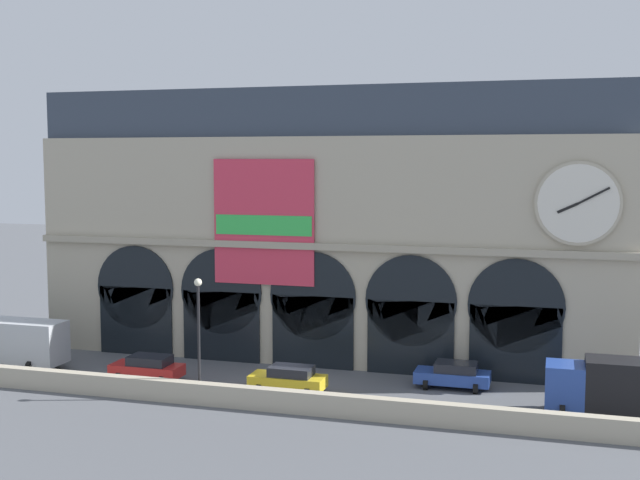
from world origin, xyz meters
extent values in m
plane|color=#54565B|center=(0.00, 0.00, 0.00)|extent=(200.00, 200.00, 0.00)
cube|color=#B2A891|center=(0.00, -4.39, 0.60)|extent=(90.00, 0.70, 1.20)
cube|color=#B2A891|center=(0.00, 7.42, 7.48)|extent=(39.64, 4.84, 14.96)
cube|color=#333D4C|center=(0.00, 7.72, 16.57)|extent=(39.64, 4.24, 3.23)
cube|color=black|center=(-12.79, 4.95, 2.36)|extent=(5.47, 0.20, 4.72)
cylinder|color=black|center=(-12.79, 4.95, 4.72)|extent=(5.75, 0.20, 5.75)
cube|color=black|center=(-6.39, 4.95, 2.36)|extent=(5.47, 0.20, 4.72)
cylinder|color=black|center=(-6.39, 4.95, 4.72)|extent=(5.75, 0.20, 5.75)
cube|color=black|center=(0.00, 4.95, 2.36)|extent=(5.47, 0.20, 4.72)
cylinder|color=black|center=(0.00, 4.95, 4.72)|extent=(5.75, 0.20, 5.75)
cube|color=black|center=(6.39, 4.95, 2.36)|extent=(5.47, 0.20, 4.72)
cylinder|color=black|center=(6.39, 4.95, 4.72)|extent=(5.75, 0.20, 5.75)
cube|color=black|center=(12.79, 4.95, 2.36)|extent=(5.47, 0.20, 4.72)
cylinder|color=black|center=(12.79, 4.95, 4.72)|extent=(5.75, 0.20, 5.75)
cylinder|color=#B2A891|center=(16.16, 4.85, 10.95)|extent=(4.95, 0.25, 4.95)
cylinder|color=silver|center=(16.16, 4.73, 10.95)|extent=(4.58, 0.06, 4.58)
cube|color=black|center=(15.59, 4.67, 10.68)|extent=(1.21, 0.04, 0.68)
cube|color=black|center=(17.01, 4.65, 11.42)|extent=(1.76, 0.04, 1.04)
cube|color=#D8334C|center=(-3.30, 4.83, 9.43)|extent=(6.88, 0.12, 8.18)
cube|color=green|center=(-3.30, 4.75, 9.23)|extent=(6.61, 0.04, 1.30)
cube|color=#A49A85|center=(0.00, 4.85, 7.96)|extent=(39.64, 0.50, 0.44)
cube|color=#ADB2B7|center=(-17.93, -0.51, 1.77)|extent=(5.50, 2.30, 2.70)
cylinder|color=black|center=(-16.68, -1.55, 0.42)|extent=(0.28, 0.84, 0.84)
cylinder|color=black|center=(-16.68, 0.52, 0.42)|extent=(0.28, 0.84, 0.84)
cube|color=red|center=(-8.87, -0.86, 0.65)|extent=(4.40, 1.80, 0.70)
cube|color=black|center=(-8.65, -0.86, 1.27)|extent=(2.46, 1.62, 0.55)
cylinder|color=black|center=(-10.32, -1.67, 0.30)|extent=(0.28, 0.60, 0.60)
cylinder|color=black|center=(-10.32, -0.05, 0.30)|extent=(0.28, 0.60, 0.60)
cylinder|color=black|center=(-7.42, -1.67, 0.30)|extent=(0.28, 0.60, 0.60)
cylinder|color=black|center=(-7.42, -0.05, 0.30)|extent=(0.28, 0.60, 0.60)
cube|color=gold|center=(0.24, -0.85, 0.65)|extent=(4.40, 1.80, 0.70)
cube|color=black|center=(0.46, -0.85, 1.27)|extent=(2.46, 1.62, 0.55)
cylinder|color=black|center=(-1.21, -1.66, 0.30)|extent=(0.28, 0.60, 0.60)
cylinder|color=black|center=(-1.21, -0.04, 0.30)|extent=(0.28, 0.60, 0.60)
cylinder|color=black|center=(1.69, -1.66, 0.30)|extent=(0.28, 0.60, 0.60)
cylinder|color=black|center=(1.69, -0.04, 0.30)|extent=(0.28, 0.60, 0.60)
cube|color=#28479E|center=(9.32, 2.75, 0.65)|extent=(4.40, 1.80, 0.70)
cube|color=black|center=(9.54, 2.75, 1.27)|extent=(2.46, 1.62, 0.55)
cylinder|color=black|center=(7.87, 1.94, 0.30)|extent=(0.28, 0.60, 0.60)
cylinder|color=black|center=(7.87, 3.56, 0.30)|extent=(0.28, 0.60, 0.60)
cylinder|color=black|center=(10.77, 1.94, 0.30)|extent=(0.28, 0.60, 0.60)
cylinder|color=black|center=(10.77, 3.56, 0.30)|extent=(0.28, 0.60, 0.60)
cube|color=#28479E|center=(15.66, -0.52, 1.57)|extent=(2.00, 2.30, 2.30)
cube|color=black|center=(19.41, -0.52, 1.77)|extent=(5.50, 2.30, 2.70)
cylinder|color=black|center=(15.56, -1.56, 0.42)|extent=(0.28, 0.84, 0.84)
cylinder|color=black|center=(15.56, 0.51, 0.42)|extent=(0.28, 0.84, 0.84)
cylinder|color=black|center=(-4.08, -3.59, 3.25)|extent=(0.16, 0.16, 6.50)
sphere|color=#F2EDCC|center=(-4.08, -3.59, 6.68)|extent=(0.44, 0.44, 0.44)
camera|label=1|loc=(15.07, -44.65, 13.53)|focal=45.68mm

